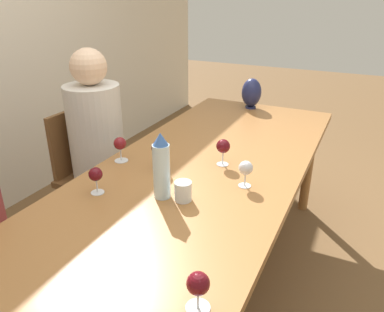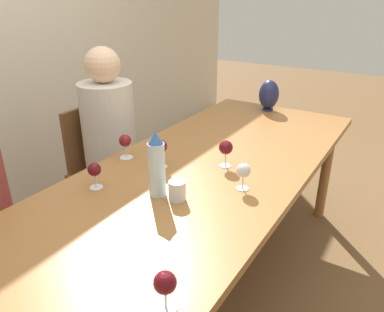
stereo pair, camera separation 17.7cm
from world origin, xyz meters
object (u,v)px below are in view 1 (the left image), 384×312
object	(u,v)px
water_bottle	(161,167)
chair_far	(92,170)
wine_glass_1	(158,149)
wine_glass_0	(223,147)
water_tumbler	(183,191)
wine_glass_2	(96,175)
wine_glass_5	(120,144)
wine_glass_3	(198,285)
wine_glass_6	(246,169)
vase	(251,93)
person_far	(99,144)

from	to	relation	value
water_bottle	chair_far	bearing A→B (deg)	58.93
wine_glass_1	chair_far	distance (m)	0.83
wine_glass_0	chair_far	size ratio (longest dim) A/B	0.15
water_tumbler	wine_glass_2	distance (m)	0.39
water_bottle	wine_glass_5	bearing A→B (deg)	59.10
water_tumbler	wine_glass_1	world-z (taller)	wine_glass_1
water_bottle	water_tumbler	xyz separation A→B (m)	(0.01, -0.09, -0.10)
wine_glass_3	wine_glass_5	bearing A→B (deg)	47.11
wine_glass_3	wine_glass_5	world-z (taller)	wine_glass_5
water_tumbler	water_bottle	bearing A→B (deg)	97.27
wine_glass_6	chair_far	distance (m)	1.21
vase	person_far	xyz separation A→B (m)	(-0.93, 0.70, -0.19)
wine_glass_0	wine_glass_5	distance (m)	0.53
wine_glass_5	chair_far	bearing A→B (deg)	58.79
wine_glass_0	chair_far	bearing A→B (deg)	84.58
wine_glass_0	person_far	world-z (taller)	person_far
wine_glass_2	wine_glass_6	size ratio (longest dim) A/B	0.98
wine_glass_5	wine_glass_6	distance (m)	0.67
wine_glass_1	person_far	xyz separation A→B (m)	(0.27, 0.60, -0.18)
water_tumbler	chair_far	xyz separation A→B (m)	(0.49, 0.93, -0.32)
wine_glass_2	person_far	world-z (taller)	person_far
wine_glass_3	wine_glass_5	size ratio (longest dim) A/B	0.94
wine_glass_5	wine_glass_0	bearing A→B (deg)	-69.16
wine_glass_3	wine_glass_6	xyz separation A→B (m)	(0.74, 0.11, 0.00)
wine_glass_6	chair_far	xyz separation A→B (m)	(0.26, 1.13, -0.37)
water_bottle	person_far	bearing A→B (deg)	56.35
vase	wine_glass_3	xyz separation A→B (m)	(-1.93, -0.46, -0.03)
wine_glass_1	water_bottle	bearing A→B (deg)	-146.57
wine_glass_1	wine_glass_0	bearing A→B (deg)	-56.27
wine_glass_1	wine_glass_5	xyz separation A→B (m)	(-0.01, 0.22, -0.01)
wine_glass_6	person_far	bearing A→B (deg)	76.09
vase	wine_glass_1	distance (m)	1.21
water_bottle	wine_glass_6	distance (m)	0.38
water_bottle	wine_glass_0	distance (m)	0.43
wine_glass_2	vase	bearing A→B (deg)	-7.97
chair_far	wine_glass_0	bearing A→B (deg)	-95.42
water_tumbler	wine_glass_2	size ratio (longest dim) A/B	0.70
vase	wine_glass_2	bearing A→B (deg)	172.03
person_far	wine_glass_3	bearing A→B (deg)	-130.84
water_tumbler	wine_glass_1	bearing A→B (deg)	48.34
vase	chair_far	xyz separation A→B (m)	(-0.93, 0.78, -0.39)
vase	wine_glass_5	world-z (taller)	vase
vase	wine_glass_5	distance (m)	1.25
wine_glass_5	wine_glass_2	bearing A→B (deg)	-162.16
water_tumbler	chair_far	bearing A→B (deg)	62.15
person_far	wine_glass_1	bearing A→B (deg)	-114.17
wine_glass_2	wine_glass_5	xyz separation A→B (m)	(0.32, 0.10, 0.01)
wine_glass_1	person_far	size ratio (longest dim) A/B	0.11
wine_glass_0	wine_glass_1	distance (m)	0.33
water_bottle	wine_glass_3	bearing A→B (deg)	-141.13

